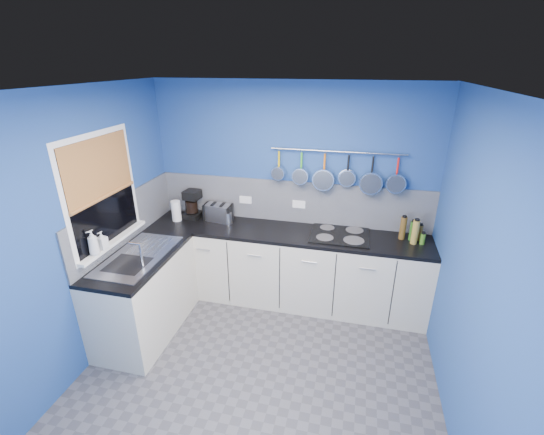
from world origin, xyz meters
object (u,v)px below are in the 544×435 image
at_px(soap_bottle_a, 93,243).
at_px(paper_towel, 176,211).
at_px(hob, 340,234).
at_px(coffee_maker, 192,204).
at_px(toaster, 218,212).
at_px(canister, 228,218).
at_px(soap_bottle_b, 102,240).

bearing_deg(soap_bottle_a, paper_towel, 80.62).
bearing_deg(hob, paper_towel, -178.43).
height_order(coffee_maker, toaster, coffee_maker).
bearing_deg(canister, coffee_maker, 171.30).
relative_size(soap_bottle_b, canister, 1.30).
bearing_deg(toaster, soap_bottle_b, -110.51).
bearing_deg(soap_bottle_b, hob, 27.88).
relative_size(toaster, hob, 0.49).
relative_size(coffee_maker, hob, 0.53).
relative_size(soap_bottle_a, paper_towel, 0.97).
bearing_deg(soap_bottle_a, toaster, 62.59).
bearing_deg(hob, soap_bottle_a, -149.72).
xyz_separation_m(soap_bottle_b, canister, (0.83, 1.14, -0.17)).
height_order(paper_towel, canister, paper_towel).
bearing_deg(hob, coffee_maker, 177.42).
relative_size(paper_towel, toaster, 0.79).
distance_m(soap_bottle_a, coffee_maker, 1.38).
bearing_deg(coffee_maker, toaster, 4.64).
height_order(soap_bottle_a, hob, soap_bottle_a).
relative_size(soap_bottle_b, hob, 0.27).
bearing_deg(canister, hob, -0.29).
bearing_deg(coffee_maker, hob, 3.74).
xyz_separation_m(toaster, canister, (0.15, -0.06, -0.03)).
distance_m(soap_bottle_b, toaster, 1.39).
relative_size(paper_towel, coffee_maker, 0.73).
xyz_separation_m(coffee_maker, hob, (1.79, -0.08, -0.16)).
height_order(paper_towel, hob, paper_towel).
xyz_separation_m(coffee_maker, toaster, (0.34, -0.01, -0.07)).
xyz_separation_m(paper_towel, toaster, (0.49, 0.12, -0.02)).
relative_size(coffee_maker, canister, 2.56).
distance_m(soap_bottle_b, hob, 2.43).
bearing_deg(paper_towel, soap_bottle_b, -100.38).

